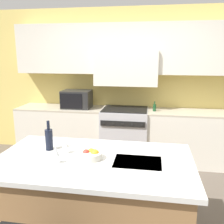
{
  "coord_description": "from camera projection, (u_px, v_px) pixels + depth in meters",
  "views": [
    {
      "loc": [
        0.48,
        -2.61,
        1.9
      ],
      "look_at": [
        -0.03,
        0.46,
        1.17
      ],
      "focal_mm": 40.0,
      "sensor_mm": 36.0,
      "label": 1
    }
  ],
  "objects": [
    {
      "name": "ground_plane",
      "position": [
        108.0,
        214.0,
        3.01
      ],
      "size": [
        10.0,
        10.0,
        0.0
      ],
      "primitive_type": "plane",
      "color": "brown"
    },
    {
      "name": "back_cabinetry",
      "position": [
        127.0,
        70.0,
        4.49
      ],
      "size": [
        10.0,
        0.46,
        2.7
      ],
      "color": "#DBC166",
      "rests_on": "ground_plane"
    },
    {
      "name": "back_counter",
      "position": [
        125.0,
        135.0,
        4.52
      ],
      "size": [
        3.95,
        0.62,
        0.93
      ],
      "color": "silver",
      "rests_on": "ground_plane"
    },
    {
      "name": "range_stove",
      "position": [
        125.0,
        134.0,
        4.49
      ],
      "size": [
        0.8,
        0.7,
        0.95
      ],
      "color": "#B7B7BC",
      "rests_on": "ground_plane"
    },
    {
      "name": "microwave",
      "position": [
        77.0,
        99.0,
        4.51
      ],
      "size": [
        0.51,
        0.38,
        0.32
      ],
      "color": "black",
      "rests_on": "back_counter"
    },
    {
      "name": "kitchen_island",
      "position": [
        94.0,
        201.0,
        2.48
      ],
      "size": [
        1.89,
        1.09,
        0.92
      ],
      "color": "olive",
      "rests_on": "ground_plane"
    },
    {
      "name": "wine_bottle",
      "position": [
        49.0,
        139.0,
        2.58
      ],
      "size": [
        0.08,
        0.08,
        0.31
      ],
      "color": "black",
      "rests_on": "kitchen_island"
    },
    {
      "name": "wine_glass_near",
      "position": [
        56.0,
        152.0,
        2.26
      ],
      "size": [
        0.06,
        0.06,
        0.16
      ],
      "color": "white",
      "rests_on": "kitchen_island"
    },
    {
      "name": "wine_glass_far",
      "position": [
        65.0,
        143.0,
        2.49
      ],
      "size": [
        0.06,
        0.06,
        0.16
      ],
      "color": "white",
      "rests_on": "kitchen_island"
    },
    {
      "name": "fruit_bowl",
      "position": [
        91.0,
        155.0,
        2.38
      ],
      "size": [
        0.22,
        0.22,
        0.1
      ],
      "color": "silver",
      "rests_on": "kitchen_island"
    },
    {
      "name": "oil_bottle_on_counter",
      "position": [
        155.0,
        107.0,
        4.27
      ],
      "size": [
        0.05,
        0.05,
        0.17
      ],
      "color": "#194723",
      "rests_on": "back_counter"
    }
  ]
}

